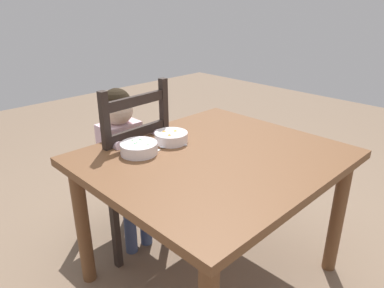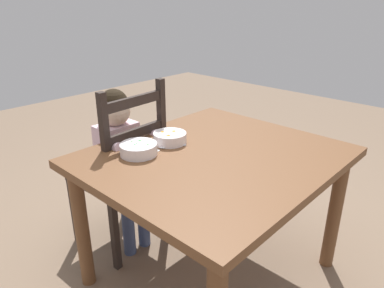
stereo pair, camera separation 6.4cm
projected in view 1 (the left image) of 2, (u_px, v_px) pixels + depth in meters
name	position (u px, v px, depth m)	size (l,w,h in m)	color
ground_plane	(211.00, 272.00, 1.94)	(8.00, 8.00, 0.00)	#7F6751
dining_table	(214.00, 173.00, 1.71)	(1.14, 1.01, 0.71)	brown
dining_chair	(125.00, 172.00, 2.03)	(0.44, 0.44, 1.00)	black
child_figure	(123.00, 147.00, 1.96)	(0.32, 0.31, 0.95)	silver
bowl_of_peas	(139.00, 148.00, 1.66)	(0.18, 0.18, 0.06)	white
bowl_of_carrots	(171.00, 137.00, 1.79)	(0.17, 0.17, 0.05)	white
spoon	(168.00, 146.00, 1.74)	(0.13, 0.09, 0.01)	silver
paper_napkin	(144.00, 151.00, 1.70)	(0.12, 0.11, 0.00)	white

